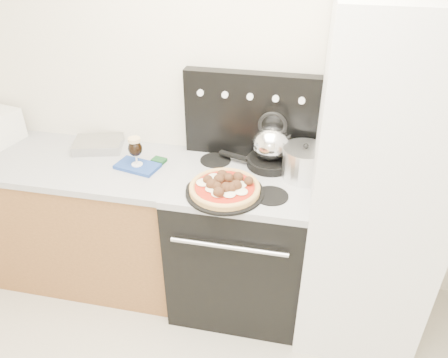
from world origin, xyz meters
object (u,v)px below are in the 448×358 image
(stove_body, at_px, (240,244))
(fridge, at_px, (375,190))
(pizza_pan, at_px, (225,192))
(oven_mitt, at_px, (137,166))
(tea_kettle, at_px, (271,140))
(base_cabinet, at_px, (75,220))
(pizza, at_px, (225,187))
(beer_glass, at_px, (136,151))
(stock_pot, at_px, (304,164))
(skillet, at_px, (270,162))

(stove_body, height_order, fridge, fridge)
(stove_body, distance_m, pizza_pan, 0.52)
(fridge, relative_size, oven_mitt, 7.77)
(pizza_pan, height_order, tea_kettle, tea_kettle)
(tea_kettle, bearing_deg, base_cabinet, -178.53)
(stove_body, bearing_deg, pizza, -109.23)
(beer_glass, xyz_separation_m, stock_pot, (0.94, 0.06, -0.00))
(stock_pot, bearing_deg, fridge, -14.80)
(base_cabinet, xyz_separation_m, pizza_pan, (1.05, -0.19, 0.50))
(stove_body, bearing_deg, tea_kettle, 49.17)
(base_cabinet, height_order, skillet, skillet)
(beer_glass, height_order, pizza_pan, beer_glass)
(pizza_pan, bearing_deg, tea_kettle, 59.07)
(skillet, bearing_deg, tea_kettle, 0.00)
(stove_body, relative_size, pizza, 2.40)
(base_cabinet, xyz_separation_m, pizza, (1.05, -0.19, 0.53))
(fridge, height_order, tea_kettle, fridge)
(tea_kettle, bearing_deg, oven_mitt, -173.43)
(oven_mitt, bearing_deg, tea_kettle, 11.28)
(fridge, height_order, skillet, fridge)
(base_cabinet, distance_m, oven_mitt, 0.69)
(stove_body, bearing_deg, skillet, 49.17)
(base_cabinet, distance_m, pizza, 1.19)
(base_cabinet, relative_size, oven_mitt, 5.93)
(fridge, xyz_separation_m, tea_kettle, (-0.56, 0.18, 0.14))
(pizza, bearing_deg, stock_pot, 31.98)
(skillet, bearing_deg, base_cabinet, -173.82)
(pizza, bearing_deg, beer_glass, 162.03)
(stove_body, height_order, stock_pot, stock_pot)
(stock_pot, bearing_deg, stove_body, -167.45)
(fridge, distance_m, tea_kettle, 0.61)
(oven_mitt, relative_size, skillet, 0.92)
(fridge, bearing_deg, skillet, 161.82)
(skillet, bearing_deg, beer_glass, -168.72)
(stove_body, distance_m, fridge, 0.87)
(oven_mitt, bearing_deg, skillet, 11.28)
(oven_mitt, xyz_separation_m, beer_glass, (0.00, 0.00, 0.10))
(stove_body, bearing_deg, pizza_pan, -109.23)
(fridge, xyz_separation_m, oven_mitt, (-1.31, 0.04, -0.04))
(beer_glass, distance_m, skillet, 0.77)
(fridge, relative_size, pizza, 5.19)
(base_cabinet, height_order, stock_pot, stock_pot)
(stove_body, xyz_separation_m, pizza, (-0.06, -0.17, 0.52))
(fridge, height_order, pizza_pan, fridge)
(pizza_pan, relative_size, skillet, 1.54)
(pizza_pan, relative_size, pizza, 1.11)
(beer_glass, bearing_deg, fridge, -1.54)
(oven_mitt, distance_m, pizza_pan, 0.58)
(oven_mitt, bearing_deg, pizza_pan, -17.97)
(pizza, xyz_separation_m, skillet, (0.20, 0.33, -0.02))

